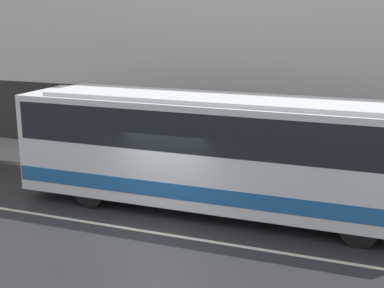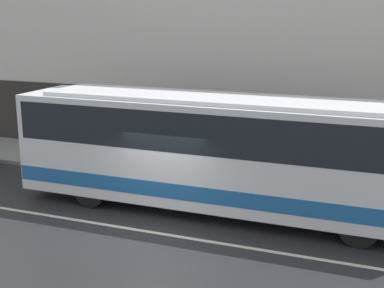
{
  "view_description": "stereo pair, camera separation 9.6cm",
  "coord_description": "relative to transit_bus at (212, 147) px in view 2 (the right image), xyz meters",
  "views": [
    {
      "loc": [
        5.88,
        -12.17,
        5.81
      ],
      "look_at": [
        0.37,
        2.17,
        2.0
      ],
      "focal_mm": 50.0,
      "sensor_mm": 36.0,
      "label": 1
    },
    {
      "loc": [
        5.97,
        -12.14,
        5.81
      ],
      "look_at": [
        0.37,
        2.17,
        2.0
      ],
      "focal_mm": 50.0,
      "sensor_mm": 36.0,
      "label": 2
    }
  ],
  "objects": [
    {
      "name": "ground_plane",
      "position": [
        -0.99,
        -2.17,
        -1.95
      ],
      "size": [
        60.0,
        60.0,
        0.0
      ],
      "primitive_type": "plane",
      "color": "#262628"
    },
    {
      "name": "sidewalk",
      "position": [
        -0.99,
        3.43,
        -1.88
      ],
      "size": [
        60.0,
        3.2,
        0.14
      ],
      "color": "gray",
      "rests_on": "ground_plane"
    },
    {
      "name": "lane_stripe",
      "position": [
        -0.99,
        -2.17,
        -1.95
      ],
      "size": [
        54.0,
        0.14,
        0.01
      ],
      "color": "beige",
      "rests_on": "ground_plane"
    },
    {
      "name": "transit_bus",
      "position": [
        0.0,
        0.0,
        0.0
      ],
      "size": [
        11.86,
        2.5,
        3.46
      ],
      "color": "silver",
      "rests_on": "ground_plane"
    },
    {
      "name": "pedestrian_waiting",
      "position": [
        -3.28,
        2.99,
        -0.98
      ],
      "size": [
        0.36,
        0.36,
        1.78
      ],
      "color": "navy",
      "rests_on": "sidewalk"
    }
  ]
}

